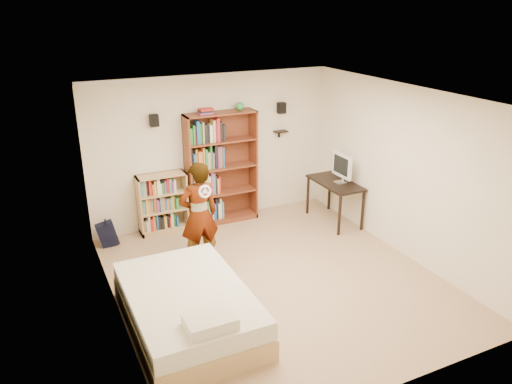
% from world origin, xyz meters
% --- Properties ---
extents(ground, '(4.50, 5.00, 0.01)m').
position_xyz_m(ground, '(0.00, 0.00, 0.00)').
color(ground, tan).
rests_on(ground, ground).
extents(room_shell, '(4.52, 5.02, 2.71)m').
position_xyz_m(room_shell, '(0.00, 0.00, 1.76)').
color(room_shell, '#F2E7CF').
rests_on(room_shell, ground).
extents(crown_molding, '(4.50, 5.00, 0.06)m').
position_xyz_m(crown_molding, '(0.00, 0.00, 2.67)').
color(crown_molding, silver).
rests_on(crown_molding, room_shell).
extents(speaker_left, '(0.14, 0.12, 0.20)m').
position_xyz_m(speaker_left, '(-1.05, 2.40, 2.00)').
color(speaker_left, black).
rests_on(speaker_left, room_shell).
extents(speaker_right, '(0.14, 0.12, 0.20)m').
position_xyz_m(speaker_right, '(1.35, 2.40, 2.00)').
color(speaker_right, black).
rests_on(speaker_right, room_shell).
extents(wall_shelf, '(0.25, 0.16, 0.02)m').
position_xyz_m(wall_shelf, '(1.35, 2.41, 1.55)').
color(wall_shelf, black).
rests_on(wall_shelf, room_shell).
extents(tall_bookshelf, '(1.29, 0.38, 2.05)m').
position_xyz_m(tall_bookshelf, '(0.09, 2.31, 1.02)').
color(tall_bookshelf, brown).
rests_on(tall_bookshelf, ground).
extents(low_bookshelf, '(0.85, 0.32, 1.07)m').
position_xyz_m(low_bookshelf, '(-1.02, 2.34, 0.53)').
color(low_bookshelf, tan).
rests_on(low_bookshelf, ground).
extents(computer_desk, '(0.57, 1.15, 0.78)m').
position_xyz_m(computer_desk, '(1.94, 1.39, 0.39)').
color(computer_desk, black).
rests_on(computer_desk, ground).
extents(imac, '(0.17, 0.54, 0.53)m').
position_xyz_m(imac, '(2.00, 1.32, 1.05)').
color(imac, white).
rests_on(imac, computer_desk).
extents(daybed, '(1.43, 2.20, 0.65)m').
position_xyz_m(daybed, '(-1.51, -0.51, 0.33)').
color(daybed, silver).
rests_on(daybed, ground).
extents(person, '(0.62, 0.42, 1.67)m').
position_xyz_m(person, '(-0.83, 0.92, 0.83)').
color(person, black).
rests_on(person, ground).
extents(wii_wheel, '(0.19, 0.07, 0.19)m').
position_xyz_m(wii_wheel, '(-0.83, 0.61, 1.32)').
color(wii_wheel, white).
rests_on(wii_wheel, person).
extents(navy_bag, '(0.33, 0.22, 0.44)m').
position_xyz_m(navy_bag, '(-2.04, 2.18, 0.22)').
color(navy_bag, black).
rests_on(navy_bag, ground).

